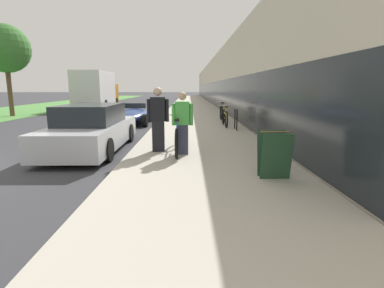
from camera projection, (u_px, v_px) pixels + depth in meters
The scene contains 14 objects.
sidewalk_slab at pixel (193, 107), 26.87m from camera, with size 4.03×70.00×0.13m.
storefront_facade at pixel (253, 82), 34.38m from camera, with size 10.01×70.00×4.76m.
lawn_strip at pixel (57, 105), 30.65m from camera, with size 7.15×70.00×0.03m.
tandem_bicycle at pixel (178, 137), 7.96m from camera, with size 0.52×2.37×0.94m.
person_rider at pixel (182, 123), 7.60m from camera, with size 0.54×0.21×1.58m.
person_bystander at pixel (158, 120), 7.92m from camera, with size 0.58×0.23×1.70m.
bike_rack_hoop at pixel (236, 117), 12.13m from camera, with size 0.05×0.60×0.84m.
cruiser_bike_nearest at pixel (225, 118), 13.20m from camera, with size 0.52×1.85×0.90m.
cruiser_bike_middle at pixel (222, 113), 15.29m from camera, with size 0.52×1.74×0.97m.
sandwich_board_sign at pixel (274, 154), 5.65m from camera, with size 0.56×0.56×0.90m.
parked_sedan_curbside at pixel (92, 129), 8.71m from camera, with size 1.79×4.64×1.34m.
vintage_roadster_curbside at pixel (133, 115), 15.07m from camera, with size 1.72×4.12×1.01m.
moving_truck at pixel (96, 90), 25.59m from camera, with size 2.43×6.47×3.12m.
street_tree_far at pixel (5, 49), 18.31m from camera, with size 2.92×2.92×5.62m.
Camera 1 is at (5.54, -6.02, 1.83)m, focal length 28.00 mm.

